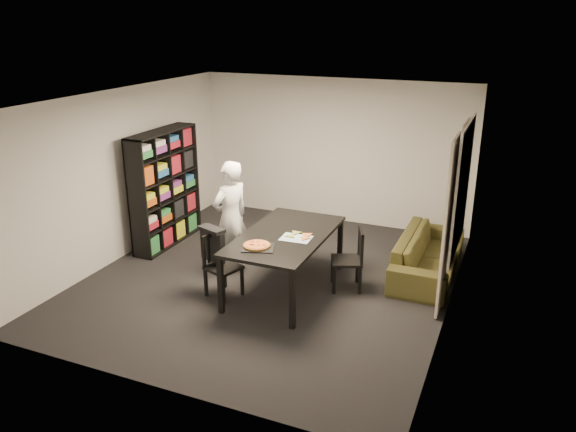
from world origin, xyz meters
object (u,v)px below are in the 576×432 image
at_px(person, 231,218).
at_px(pepperoni_pizza, 257,245).
at_px(chair_left, 219,260).
at_px(chair_right, 353,255).
at_px(baking_tray, 258,248).
at_px(dining_table, 285,239).
at_px(bookshelf, 165,188).
at_px(sofa, 428,254).

bearing_deg(person, pepperoni_pizza, 67.69).
relative_size(chair_left, chair_right, 0.99).
bearing_deg(baking_tray, dining_table, 77.47).
bearing_deg(dining_table, chair_right, 24.23).
bearing_deg(baking_tray, chair_left, 171.56).
bearing_deg(pepperoni_pizza, bookshelf, 149.64).
bearing_deg(chair_right, baking_tray, -67.59).
relative_size(dining_table, chair_left, 2.25).
xyz_separation_m(bookshelf, pepperoni_pizza, (2.32, -1.36, -0.10)).
xyz_separation_m(chair_right, person, (-1.80, -0.17, 0.35)).
distance_m(bookshelf, pepperoni_pizza, 2.69).
xyz_separation_m(dining_table, person, (-0.95, 0.22, 0.10)).
bearing_deg(dining_table, person, 167.14).
height_order(chair_left, pepperoni_pizza, chair_left).
bearing_deg(pepperoni_pizza, dining_table, 74.10).
bearing_deg(bookshelf, baking_tray, -30.40).
bearing_deg(chair_right, sofa, 113.85).
bearing_deg(baking_tray, pepperoni_pizza, 147.06).
distance_m(bookshelf, chair_right, 3.39).
bearing_deg(chair_left, person, 33.22).
distance_m(person, baking_tray, 1.14).
bearing_deg(chair_left, bookshelf, 71.59).
bearing_deg(dining_table, bookshelf, 161.99).
xyz_separation_m(person, baking_tray, (0.82, -0.79, -0.02)).
xyz_separation_m(baking_tray, sofa, (1.87, 1.87, -0.53)).
height_order(dining_table, chair_right, chair_right).
bearing_deg(sofa, pepperoni_pizza, 134.26).
bearing_deg(pepperoni_pizza, chair_right, 42.87).
distance_m(baking_tray, sofa, 2.69).
distance_m(bookshelf, sofa, 4.29).
distance_m(bookshelf, person, 1.64).
height_order(chair_right, pepperoni_pizza, chair_right).
bearing_deg(chair_left, baking_tray, -79.95).
height_order(bookshelf, baking_tray, bookshelf).
bearing_deg(person, sofa, 133.69).
relative_size(dining_table, person, 1.16).
height_order(chair_right, sofa, chair_right).
bearing_deg(sofa, chair_left, 125.27).
bearing_deg(person, bookshelf, -89.20).
distance_m(chair_left, sofa, 3.08).
bearing_deg(chair_left, pepperoni_pizza, -78.56).
distance_m(chair_right, person, 1.84).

